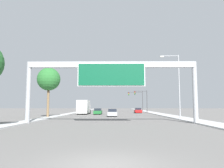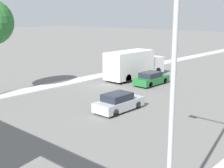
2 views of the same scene
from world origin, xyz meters
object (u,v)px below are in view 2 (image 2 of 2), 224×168
object	(u,v)px
car_mid_center	(151,79)
street_lamp_right	(165,65)
car_far_right	(119,102)
truck_box_primary	(134,64)

from	to	relation	value
car_mid_center	street_lamp_right	xyz separation A→B (m)	(13.51, -18.57, 5.17)
car_far_right	truck_box_primary	bearing A→B (deg)	123.11
car_mid_center	car_far_right	bearing A→B (deg)	-69.51
car_mid_center	car_far_right	world-z (taller)	car_far_right
car_mid_center	truck_box_primary	size ratio (longest dim) A/B	0.50
street_lamp_right	car_far_right	bearing A→B (deg)	137.41
car_far_right	truck_box_primary	xyz separation A→B (m)	(-7.00, 10.73, 1.01)
car_far_right	street_lamp_right	bearing A→B (deg)	-42.59
truck_box_primary	street_lamp_right	size ratio (longest dim) A/B	0.88
car_mid_center	car_far_right	distance (m)	10.00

